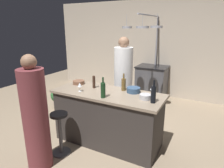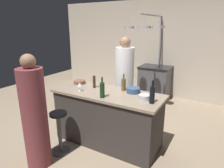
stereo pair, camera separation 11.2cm
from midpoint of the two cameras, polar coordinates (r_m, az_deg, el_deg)
name	(u,v)px [view 1 (the left image)]	position (r m, az deg, el deg)	size (l,w,h in m)	color
ground_plane	(108,141)	(3.56, -2.12, -16.27)	(9.00, 9.00, 0.00)	gray
back_wall	(158,49)	(5.67, 12.50, 9.82)	(6.40, 0.16, 2.60)	#BCAD99
kitchen_island	(108,118)	(3.33, -2.20, -9.72)	(1.80, 0.72, 0.90)	#332D2B
stove_range	(152,82)	(5.46, 10.80, 0.51)	(0.80, 0.64, 0.89)	#47474C
chef	(123,84)	(3.96, 2.42, 0.00)	(0.37, 0.37, 1.73)	white
bar_stool_left	(60,132)	(3.20, -15.78, -13.14)	(0.28, 0.28, 0.68)	#4C4C51
guest_left	(36,118)	(2.88, -22.27, -9.14)	(0.34, 0.34, 1.60)	brown
overhead_pot_rack	(148,37)	(4.68, 9.76, 13.35)	(0.87, 1.50, 2.17)	gray
potted_plant	(59,97)	(4.88, -15.82, -3.62)	(0.36, 0.36, 0.52)	brown
pepper_mill	(94,82)	(3.37, -6.20, 0.58)	(0.05, 0.05, 0.21)	#382319
wine_bottle_amber	(124,84)	(3.22, 2.38, -0.04)	(0.07, 0.07, 0.29)	brown
wine_bottle_dark	(153,94)	(2.75, 10.74, -2.85)	(0.07, 0.07, 0.32)	black
wine_bottle_red	(103,90)	(2.90, -3.70, -1.71)	(0.07, 0.07, 0.31)	#143319
wine_glass_near_left_guest	(80,85)	(3.23, -10.29, -0.32)	(0.07, 0.07, 0.15)	silver
wine_glass_by_chef	(152,88)	(3.07, 10.53, -1.25)	(0.07, 0.07, 0.15)	silver
mixing_bowl_wooden	(79,82)	(3.66, -10.48, 0.50)	(0.21, 0.21, 0.06)	brown
mixing_bowl_steel	(145,97)	(2.90, 8.51, -3.63)	(0.17, 0.17, 0.07)	#B7B7BC
mixing_bowl_blue	(133,90)	(3.16, 5.22, -1.72)	(0.21, 0.21, 0.08)	#334C6B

